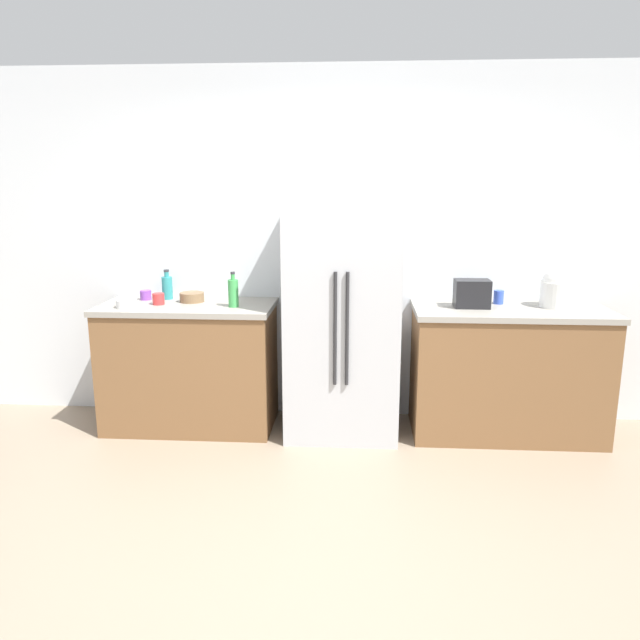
% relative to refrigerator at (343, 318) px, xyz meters
% --- Properties ---
extents(ground_plane, '(10.99, 10.99, 0.00)m').
position_rel_refrigerator_xyz_m(ground_plane, '(-0.15, -1.62, -0.86)').
color(ground_plane, gray).
extents(kitchen_back_panel, '(5.49, 0.10, 2.65)m').
position_rel_refrigerator_xyz_m(kitchen_back_panel, '(-0.15, 0.39, 0.47)').
color(kitchen_back_panel, silver).
rests_on(kitchen_back_panel, ground_plane).
extents(counter_left, '(1.27, 0.64, 0.94)m').
position_rel_refrigerator_xyz_m(counter_left, '(-1.14, 0.03, -0.39)').
color(counter_left, brown).
rests_on(counter_left, ground_plane).
extents(counter_right, '(1.37, 0.64, 0.94)m').
position_rel_refrigerator_xyz_m(counter_right, '(1.20, 0.03, -0.39)').
color(counter_right, brown).
rests_on(counter_right, ground_plane).
extents(refrigerator, '(0.80, 0.67, 1.71)m').
position_rel_refrigerator_xyz_m(refrigerator, '(0.00, 0.00, 0.00)').
color(refrigerator, '#B7BABF').
rests_on(refrigerator, ground_plane).
extents(toaster, '(0.24, 0.16, 0.20)m').
position_rel_refrigerator_xyz_m(toaster, '(0.92, 0.05, 0.18)').
color(toaster, black).
rests_on(toaster, counter_right).
extents(rice_cooker, '(0.24, 0.24, 0.30)m').
position_rel_refrigerator_xyz_m(rice_cooker, '(1.53, 0.10, 0.22)').
color(rice_cooker, white).
rests_on(rice_cooker, counter_right).
extents(bottle_a, '(0.08, 0.08, 0.23)m').
position_rel_refrigerator_xyz_m(bottle_a, '(-1.34, 0.21, 0.18)').
color(bottle_a, teal).
rests_on(bottle_a, counter_left).
extents(bottle_b, '(0.07, 0.07, 0.25)m').
position_rel_refrigerator_xyz_m(bottle_b, '(-0.78, -0.05, 0.19)').
color(bottle_b, green).
rests_on(bottle_b, counter_left).
extents(cup_a, '(0.09, 0.09, 0.08)m').
position_rel_refrigerator_xyz_m(cup_a, '(-1.34, -0.00, 0.12)').
color(cup_a, red).
rests_on(cup_a, counter_left).
extents(cup_b, '(0.08, 0.08, 0.07)m').
position_rel_refrigerator_xyz_m(cup_b, '(-1.50, 0.18, 0.12)').
color(cup_b, purple).
rests_on(cup_b, counter_left).
extents(cup_c, '(0.07, 0.07, 0.10)m').
position_rel_refrigerator_xyz_m(cup_c, '(1.14, 0.19, 0.13)').
color(cup_c, blue).
rests_on(cup_c, counter_right).
extents(bowl_a, '(0.15, 0.15, 0.06)m').
position_rel_refrigerator_xyz_m(bowl_a, '(-1.54, -0.12, 0.11)').
color(bowl_a, white).
rests_on(bowl_a, counter_left).
extents(bowl_b, '(0.18, 0.18, 0.07)m').
position_rel_refrigerator_xyz_m(bowl_b, '(-1.13, 0.12, 0.12)').
color(bowl_b, brown).
rests_on(bowl_b, counter_left).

